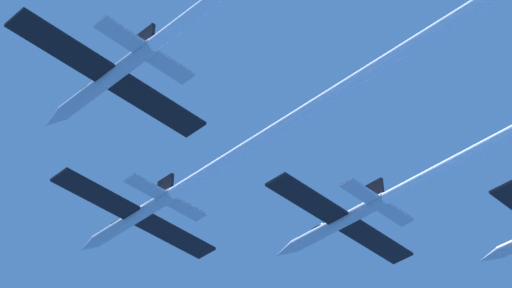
{
  "coord_description": "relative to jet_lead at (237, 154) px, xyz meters",
  "views": [
    {
      "loc": [
        -45.96,
        -61.94,
        -52.12
      ],
      "look_at": [
        0.12,
        -16.61,
        0.12
      ],
      "focal_mm": 69.8,
      "sensor_mm": 36.0,
      "label": 1
    }
  ],
  "objects": [
    {
      "name": "jet_lead",
      "position": [
        0.0,
        0.0,
        0.0
      ],
      "size": [
        18.0,
        51.64,
        2.98
      ],
      "color": "#B2BAC6"
    },
    {
      "name": "jet_right_wing",
      "position": [
        12.85,
        -13.4,
        -1.05
      ],
      "size": [
        18.0,
        50.12,
        2.98
      ],
      "color": "#B2BAC6"
    },
    {
      "name": "jet_left_wing",
      "position": [
        -14.02,
        -10.43,
        -0.52
      ],
      "size": [
        18.0,
        44.32,
        2.98
      ],
      "color": "#B2BAC6"
    }
  ]
}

